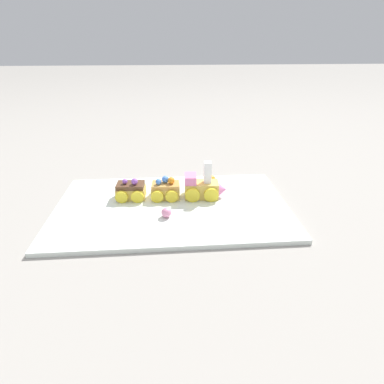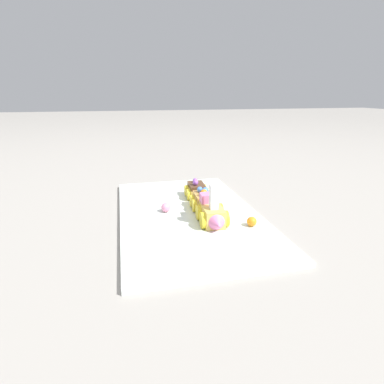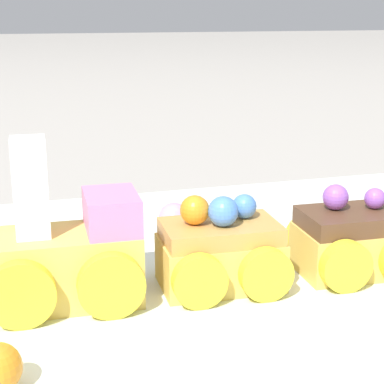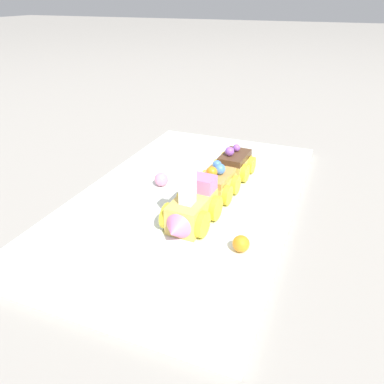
{
  "view_description": "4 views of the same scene",
  "coord_description": "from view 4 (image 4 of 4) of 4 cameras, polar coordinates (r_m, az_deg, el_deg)",
  "views": [
    {
      "loc": [
        -0.0,
        -0.69,
        0.4
      ],
      "look_at": [
        0.05,
        0.01,
        0.04
      ],
      "focal_mm": 28.0,
      "sensor_mm": 36.0,
      "label": 1
    },
    {
      "loc": [
        0.73,
        -0.16,
        0.32
      ],
      "look_at": [
        0.02,
        0.01,
        0.07
      ],
      "focal_mm": 28.0,
      "sensor_mm": 36.0,
      "label": 2
    },
    {
      "loc": [
        0.11,
        0.4,
        0.18
      ],
      "look_at": [
        -0.02,
        -0.02,
        0.06
      ],
      "focal_mm": 60.0,
      "sensor_mm": 36.0,
      "label": 3
    },
    {
      "loc": [
        0.53,
        0.22,
        0.32
      ],
      "look_at": [
        0.03,
        0.02,
        0.04
      ],
      "focal_mm": 35.0,
      "sensor_mm": 36.0,
      "label": 4
    }
  ],
  "objects": [
    {
      "name": "ground_plane",
      "position": [
        0.66,
        -0.59,
        -1.34
      ],
      "size": [
        10.0,
        10.0,
        0.0
      ],
      "primitive_type": "plane",
      "color": "gray"
    },
    {
      "name": "gumball_pink",
      "position": [
        0.68,
        -4.71,
        1.92
      ],
      "size": [
        0.02,
        0.02,
        0.02
      ],
      "primitive_type": "sphere",
      "color": "pink",
      "rests_on": "display_board"
    },
    {
      "name": "gumball_orange",
      "position": [
        0.51,
        7.48,
        -7.82
      ],
      "size": [
        0.02,
        0.02,
        0.02
      ],
      "primitive_type": "sphere",
      "color": "orange",
      "rests_on": "display_board"
    },
    {
      "name": "display_board",
      "position": [
        0.65,
        -0.59,
        -0.88
      ],
      "size": [
        0.6,
        0.36,
        0.01
      ],
      "primitive_type": "cube",
      "color": "silver",
      "rests_on": "ground_plane"
    },
    {
      "name": "cake_car_caramel",
      "position": [
        0.64,
        3.7,
        1.24
      ],
      "size": [
        0.08,
        0.07,
        0.06
      ],
      "rotation": [
        0.0,
        0.0,
        -0.05
      ],
      "color": "#E0BC56",
      "rests_on": "display_board"
    },
    {
      "name": "cake_car_chocolate",
      "position": [
        0.72,
        6.45,
        4.22
      ],
      "size": [
        0.08,
        0.07,
        0.06
      ],
      "rotation": [
        0.0,
        0.0,
        -0.05
      ],
      "color": "#E0BC56",
      "rests_on": "display_board"
    },
    {
      "name": "cake_train_locomotive",
      "position": [
        0.55,
        -0.23,
        -2.64
      ],
      "size": [
        0.12,
        0.07,
        0.1
      ],
      "rotation": [
        0.0,
        0.0,
        -0.05
      ],
      "color": "#E0BC56",
      "rests_on": "display_board"
    }
  ]
}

